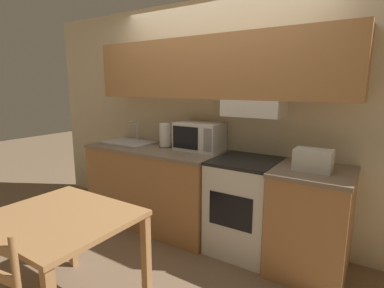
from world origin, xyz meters
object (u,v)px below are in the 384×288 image
at_px(paper_towel_roll, 165,135).
at_px(dining_table, 61,229).
at_px(stove_range, 244,205).
at_px(microwave, 199,136).
at_px(toaster, 313,160).
at_px(sink_basin, 129,142).

distance_m(paper_towel_roll, dining_table, 1.64).
relative_size(stove_range, microwave, 1.83).
xyz_separation_m(stove_range, toaster, (0.61, -0.04, 0.56)).
distance_m(microwave, sink_basin, 0.95).
distance_m(microwave, dining_table, 1.69).
relative_size(sink_basin, dining_table, 0.62).
bearing_deg(dining_table, sink_basin, 118.02).
height_order(microwave, paper_towel_roll, microwave).
relative_size(toaster, sink_basin, 0.52).
bearing_deg(microwave, stove_range, -12.33).
bearing_deg(stove_range, toaster, -3.51).
xyz_separation_m(microwave, sink_basin, (-0.92, -0.15, -0.14)).
xyz_separation_m(stove_range, dining_table, (-0.75, -1.49, 0.18)).
height_order(microwave, dining_table, microwave).
bearing_deg(paper_towel_roll, toaster, -3.61).
bearing_deg(stove_range, sink_basin, -179.32).
bearing_deg(toaster, microwave, 172.07).
height_order(stove_range, toaster, toaster).
distance_m(stove_range, dining_table, 1.68).
bearing_deg(dining_table, paper_towel_roll, 100.33).
height_order(stove_range, sink_basin, sink_basin).
relative_size(stove_range, dining_table, 0.96).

